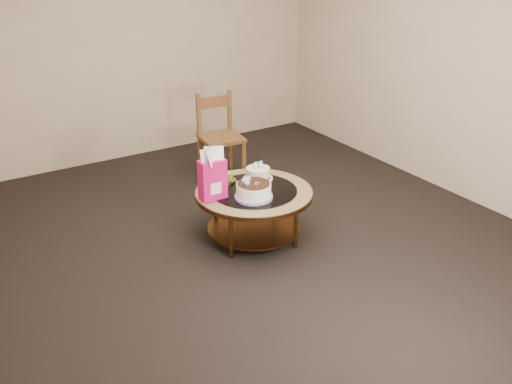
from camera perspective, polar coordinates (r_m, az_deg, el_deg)
ground at (r=5.08m, az=-0.20°, el=-4.50°), size 5.00×5.00×0.00m
room_walls at (r=4.53m, az=-0.23°, el=12.77°), size 4.52×5.02×2.61m
coffee_table at (r=4.90m, az=-0.20°, el=-0.65°), size 1.02×1.02×0.46m
decorated_cake at (r=4.70m, az=-0.26°, el=0.07°), size 0.32×0.32×0.18m
cream_cake at (r=5.06m, az=0.20°, el=1.84°), size 0.26×0.26×0.17m
gift_bag at (r=4.65m, az=-4.38°, el=1.81°), size 0.22×0.16×0.44m
pillar_candle at (r=5.02m, az=-2.76°, el=1.37°), size 0.13×0.13×0.10m
dining_chair at (r=6.17m, az=-3.64°, el=5.61°), size 0.47×0.47×0.91m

